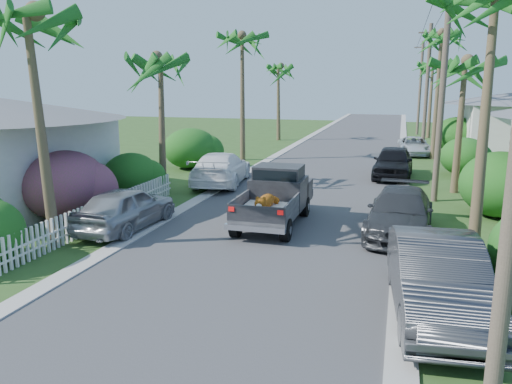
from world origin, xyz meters
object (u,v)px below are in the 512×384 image
(palm_l_a, at_px, (30,14))
(utility_pole_c, at_px, (427,89))
(parked_car_rm, at_px, (400,213))
(utility_pole_d, at_px, (420,87))
(parked_car_rn, at_px, (438,279))
(parked_car_rf, at_px, (393,162))
(palm_l_c, at_px, (242,36))
(palm_r_c, at_px, (442,34))
(palm_l_b, at_px, (159,58))
(utility_pole_b, at_px, (442,93))
(parked_car_lf, at_px, (221,169))
(parked_car_rd, at_px, (414,146))
(palm_r_d, at_px, (433,64))
(palm_l_d, at_px, (279,66))
(pickup_truck, at_px, (277,195))
(palm_r_b, at_px, (465,61))
(parked_car_ln, at_px, (126,208))

(palm_l_a, distance_m, utility_pole_c, 27.74)
(parked_car_rm, xyz_separation_m, utility_pole_d, (1.41, 35.49, 3.86))
(parked_car_rn, xyz_separation_m, parked_car_rf, (-1.26, 16.75, -0.02))
(palm_l_a, distance_m, palm_l_c, 19.03)
(palm_l_c, relative_size, palm_r_c, 0.98)
(palm_l_b, height_order, utility_pole_d, utility_pole_d)
(utility_pole_d, bearing_deg, utility_pole_b, -90.00)
(parked_car_lf, bearing_deg, parked_car_rd, -131.72)
(palm_l_a, xyz_separation_m, utility_pole_c, (11.80, 25.00, -2.33))
(palm_l_c, xyz_separation_m, utility_pole_b, (11.60, -9.00, -3.31))
(palm_r_d, relative_size, utility_pole_c, 0.89)
(palm_l_d, distance_m, utility_pole_c, 13.63)
(palm_r_c, relative_size, utility_pole_d, 1.04)
(parked_car_rn, distance_m, palm_r_c, 25.63)
(palm_l_a, height_order, utility_pole_d, utility_pole_d)
(parked_car_rm, distance_m, utility_pole_b, 6.86)
(parked_car_lf, bearing_deg, palm_l_a, 74.03)
(parked_car_lf, distance_m, utility_pole_c, 17.83)
(pickup_truck, xyz_separation_m, utility_pole_c, (5.79, 20.12, 3.59))
(palm_l_d, distance_m, utility_pole_d, 15.19)
(parked_car_rd, height_order, palm_r_b, palm_r_b)
(pickup_truck, relative_size, palm_l_b, 0.69)
(parked_car_ln, bearing_deg, parked_car_rf, -121.39)
(utility_pole_d, bearing_deg, pickup_truck, -99.36)
(palm_l_c, xyz_separation_m, palm_r_b, (12.60, -7.00, -1.96))
(palm_l_d, xyz_separation_m, utility_pole_b, (12.10, -21.00, -1.84))
(utility_pole_c, bearing_deg, parked_car_rn, -91.29)
(parked_car_lf, xyz_separation_m, utility_pole_d, (10.14, 29.17, 3.79))
(palm_l_a, bearing_deg, palm_r_d, 71.06)
(palm_l_b, xyz_separation_m, palm_r_c, (13.00, 14.00, 1.96))
(palm_l_d, relative_size, palm_r_b, 1.07)
(palm_r_b, bearing_deg, palm_l_a, -136.85)
(palm_r_c, relative_size, utility_pole_b, 1.04)
(parked_car_ln, relative_size, utility_pole_b, 0.50)
(parked_car_rn, height_order, palm_r_c, palm_r_c)
(utility_pole_c, bearing_deg, palm_r_d, 85.71)
(palm_l_c, bearing_deg, parked_car_rn, -61.85)
(parked_car_rn, relative_size, palm_l_c, 0.56)
(pickup_truck, relative_size, parked_car_rm, 1.00)
(parked_car_ln, height_order, parked_car_lf, parked_car_lf)
(palm_r_c, xyz_separation_m, utility_pole_c, (-0.60, 2.00, -3.51))
(parked_car_rd, distance_m, parked_car_ln, 24.41)
(palm_r_c, bearing_deg, utility_pole_c, 106.70)
(palm_l_c, bearing_deg, utility_pole_d, 61.08)
(parked_car_lf, height_order, palm_l_d, palm_l_d)
(utility_pole_c, bearing_deg, parked_car_rd, -156.03)
(pickup_truck, height_order, utility_pole_d, utility_pole_d)
(parked_car_rf, height_order, parked_car_lf, parked_car_rf)
(parked_car_rm, xyz_separation_m, palm_l_a, (-10.39, -4.51, 6.19))
(parked_car_rn, relative_size, utility_pole_b, 0.58)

